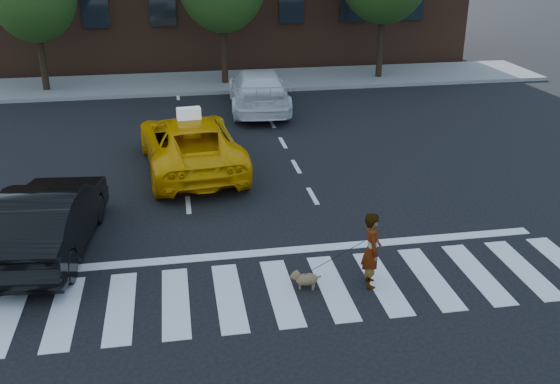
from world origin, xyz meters
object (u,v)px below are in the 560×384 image
(white_suv, at_px, (259,90))
(dog, at_px, (305,279))
(taxi, at_px, (190,143))
(woman, at_px, (372,250))
(black_sedan, at_px, (49,219))

(white_suv, relative_size, dog, 9.02)
(taxi, bearing_deg, woman, 108.15)
(taxi, height_order, black_sedan, taxi)
(black_sedan, xyz_separation_m, woman, (6.29, -2.52, 0.01))
(woman, bearing_deg, taxi, 32.70)
(black_sedan, distance_m, white_suv, 11.98)
(taxi, xyz_separation_m, black_sedan, (-3.15, -4.50, -0.01))
(white_suv, bearing_deg, taxi, 68.52)
(white_suv, distance_m, woman, 12.93)
(taxi, xyz_separation_m, white_suv, (2.80, 5.90, 0.00))
(black_sedan, xyz_separation_m, white_suv, (5.95, 10.40, 0.01))
(taxi, height_order, dog, taxi)
(black_sedan, relative_size, dog, 7.79)
(taxi, distance_m, black_sedan, 5.49)
(taxi, bearing_deg, white_suv, -121.35)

